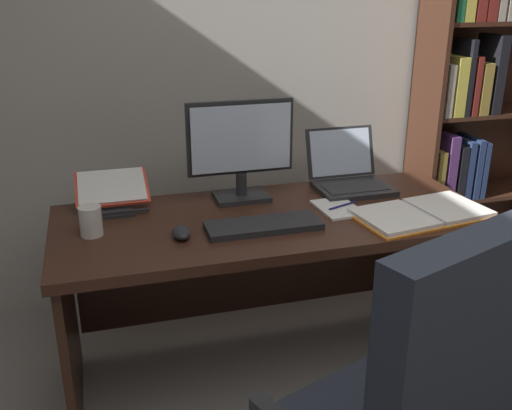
{
  "coord_description": "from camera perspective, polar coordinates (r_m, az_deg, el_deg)",
  "views": [
    {
      "loc": [
        -0.88,
        -0.68,
        1.58
      ],
      "look_at": [
        -0.33,
        1.26,
        0.79
      ],
      "focal_mm": 41.11,
      "sensor_mm": 36.0,
      "label": 1
    }
  ],
  "objects": [
    {
      "name": "notepad",
      "position": [
        2.33,
        7.96,
        -0.31
      ],
      "size": [
        0.16,
        0.22,
        0.01
      ],
      "primitive_type": "cube",
      "rotation": [
        0.0,
        0.0,
        0.06
      ],
      "color": "white",
      "rests_on": "desk"
    },
    {
      "name": "reading_stand_with_book",
      "position": [
        2.39,
        -13.81,
        1.29
      ],
      "size": [
        0.28,
        0.27,
        0.12
      ],
      "color": "#232326",
      "rests_on": "desk"
    },
    {
      "name": "pen",
      "position": [
        2.33,
        8.42,
        -0.05
      ],
      "size": [
        0.13,
        0.06,
        0.01
      ],
      "primitive_type": "cylinder",
      "rotation": [
        0.0,
        1.57,
        0.35
      ],
      "color": "navy",
      "rests_on": "notepad"
    },
    {
      "name": "monitor",
      "position": [
        2.36,
        -1.5,
        5.23
      ],
      "size": [
        0.43,
        0.16,
        0.41
      ],
      "color": "#232326",
      "rests_on": "desk"
    },
    {
      "name": "coffee_mug",
      "position": [
        2.14,
        -15.79,
        -1.52
      ],
      "size": [
        0.08,
        0.08,
        0.11
      ],
      "primitive_type": "cylinder",
      "color": "silver",
      "rests_on": "desk"
    },
    {
      "name": "keyboard",
      "position": [
        2.13,
        0.72,
        -2.01
      ],
      "size": [
        0.42,
        0.15,
        0.02
      ],
      "primitive_type": "cube",
      "color": "#232326",
      "rests_on": "desk"
    },
    {
      "name": "laptop",
      "position": [
        2.57,
        9.05,
        2.81
      ],
      "size": [
        0.31,
        0.31,
        0.24
      ],
      "color": "#232326",
      "rests_on": "desk"
    },
    {
      "name": "wall_back",
      "position": [
        2.98,
        1.47,
        16.7
      ],
      "size": [
        5.13,
        0.12,
        2.68
      ],
      "primitive_type": "cube",
      "color": "#B2ADA3",
      "rests_on": "ground"
    },
    {
      "name": "bookshelf",
      "position": [
        3.3,
        21.15,
        11.41
      ],
      "size": [
        0.88,
        0.29,
        2.29
      ],
      "color": "#381E14",
      "rests_on": "ground"
    },
    {
      "name": "open_binder",
      "position": [
        2.33,
        15.8,
        -0.78
      ],
      "size": [
        0.55,
        0.35,
        0.02
      ],
      "rotation": [
        0.0,
        0.0,
        0.14
      ],
      "color": "orange",
      "rests_on": "desk"
    },
    {
      "name": "desk",
      "position": [
        2.4,
        1.11,
        -4.73
      ],
      "size": [
        1.66,
        0.68,
        0.72
      ],
      "color": "#381E14",
      "rests_on": "ground"
    },
    {
      "name": "computer_mouse",
      "position": [
        2.07,
        -7.29,
        -2.68
      ],
      "size": [
        0.06,
        0.1,
        0.04
      ],
      "primitive_type": "ellipsoid",
      "color": "#232326",
      "rests_on": "desk"
    }
  ]
}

